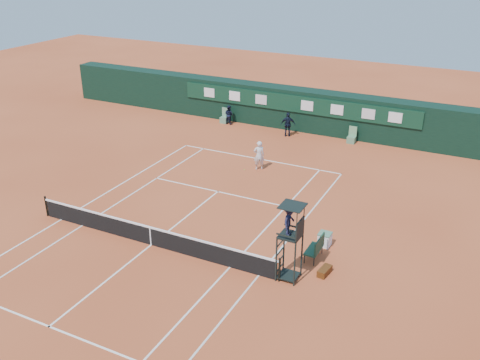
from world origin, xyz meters
name	(u,v)px	position (x,y,z in m)	size (l,w,h in m)	color
ground	(151,245)	(0.00, 0.00, 0.00)	(90.00, 90.00, 0.00)	#C9582F
court_lines	(151,245)	(0.00, 0.00, 0.01)	(11.05, 23.85, 0.01)	white
tennis_net	(151,235)	(0.00, 0.00, 0.51)	(12.90, 0.10, 1.10)	black
back_wall	(298,109)	(0.00, 18.74, 1.51)	(40.00, 1.65, 3.00)	black
linesman_chair_left	(224,119)	(-5.50, 17.48, 0.32)	(0.55, 0.50, 1.15)	#568363
linesman_chair_right	(352,138)	(4.50, 17.48, 0.32)	(0.55, 0.50, 1.15)	#54815D
umpire_chair	(290,227)	(6.65, 0.35, 2.46)	(0.96, 0.95, 3.42)	black
player_bench	(316,247)	(7.19, 2.28, 0.60)	(0.56, 1.20, 1.10)	#1B442F
tennis_bag	(325,271)	(7.92, 1.32, 0.15)	(0.35, 0.80, 0.30)	black
cooler	(325,239)	(7.17, 3.55, 0.33)	(0.57, 0.57, 0.65)	white
tennis_ball	(244,170)	(-0.01, 9.83, 0.03)	(0.06, 0.06, 0.06)	#B4C92E
player	(259,155)	(0.71, 10.36, 0.91)	(0.67, 0.44, 1.83)	silver
ball_kid_left	(229,115)	(-5.06, 17.40, 0.72)	(0.70, 0.55, 1.45)	black
ball_kid_right	(288,124)	(0.02, 16.79, 0.88)	(1.03, 0.43, 1.76)	black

